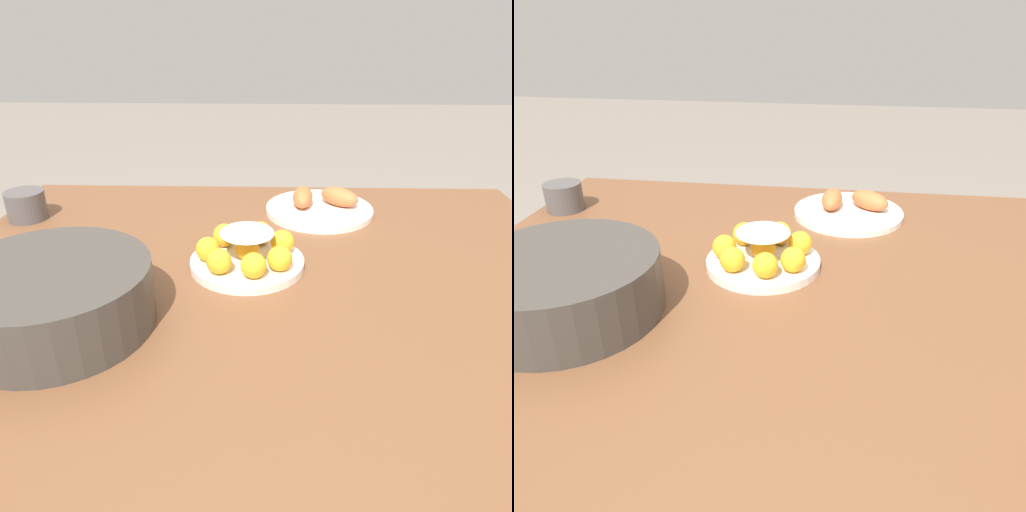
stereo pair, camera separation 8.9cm
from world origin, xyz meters
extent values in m
cylinder|color=brown|center=(-0.57, -0.48, 0.36)|extent=(0.06, 0.06, 0.72)
cylinder|color=brown|center=(0.57, -0.48, 0.36)|extent=(0.06, 0.06, 0.72)
cube|color=brown|center=(0.00, 0.00, 0.73)|extent=(1.23, 1.05, 0.03)
cylinder|color=silver|center=(0.04, -0.07, 0.75)|extent=(0.21, 0.21, 0.02)
sphere|color=#F4A823|center=(0.11, -0.06, 0.79)|extent=(0.05, 0.05, 0.05)
sphere|color=#F4A823|center=(0.08, -0.01, 0.79)|extent=(0.05, 0.05, 0.05)
sphere|color=#F4A823|center=(0.02, 0.00, 0.79)|extent=(0.05, 0.05, 0.05)
sphere|color=#F4A823|center=(-0.02, -0.03, 0.79)|extent=(0.05, 0.05, 0.05)
sphere|color=#F4A823|center=(-0.03, -0.10, 0.79)|extent=(0.05, 0.05, 0.05)
sphere|color=#F4A823|center=(0.01, -0.14, 0.79)|extent=(0.05, 0.05, 0.05)
sphere|color=#F4A823|center=(0.08, -0.12, 0.79)|extent=(0.05, 0.05, 0.05)
ellipsoid|color=white|center=(0.04, -0.07, 0.82)|extent=(0.10, 0.10, 0.02)
sphere|color=#F4A823|center=(0.04, -0.07, 0.79)|extent=(0.05, 0.05, 0.05)
cylinder|color=#3D3833|center=(0.32, 0.13, 0.80)|extent=(0.30, 0.30, 0.10)
cylinder|color=brown|center=(0.32, 0.13, 0.84)|extent=(0.25, 0.25, 0.01)
cylinder|color=silver|center=(-0.12, -0.34, 0.75)|extent=(0.25, 0.25, 0.01)
ellipsoid|color=#E06033|center=(-0.08, -0.35, 0.78)|extent=(0.05, 0.10, 0.04)
ellipsoid|color=#E06033|center=(-0.17, -0.36, 0.78)|extent=(0.11, 0.10, 0.04)
cylinder|color=#4C4747|center=(0.55, -0.29, 0.78)|extent=(0.09, 0.09, 0.07)
camera|label=1|loc=(-0.01, 0.76, 1.19)|focal=35.00mm
camera|label=2|loc=(-0.09, 0.75, 1.19)|focal=35.00mm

